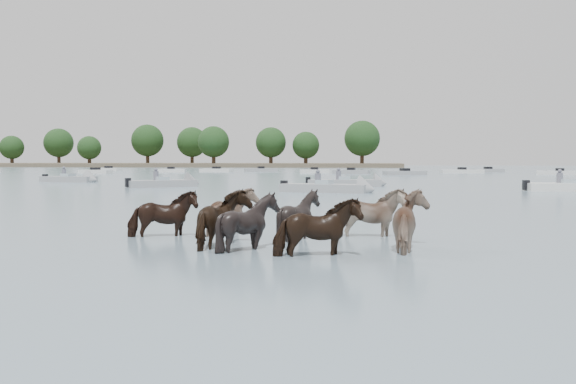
# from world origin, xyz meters

# --- Properties ---
(ground) EXTENTS (400.00, 400.00, 0.00)m
(ground) POSITION_xyz_m (0.00, 0.00, 0.00)
(ground) COLOR slate
(ground) RESTS_ON ground
(shoreline) EXTENTS (160.00, 30.00, 1.00)m
(shoreline) POSITION_xyz_m (-70.00, 150.00, 0.50)
(shoreline) COLOR #4C4233
(shoreline) RESTS_ON ground
(pony_herd) EXTENTS (7.77, 4.76, 1.52)m
(pony_herd) POSITION_xyz_m (2.20, 1.21, 0.46)
(pony_herd) COLOR black
(pony_herd) RESTS_ON ground
(swimming_pony) EXTENTS (0.72, 0.44, 0.44)m
(swimming_pony) POSITION_xyz_m (5.39, 17.70, 0.10)
(swimming_pony) COLOR black
(swimming_pony) RESTS_ON ground
(motorboat_a) EXTENTS (5.03, 4.41, 1.92)m
(motorboat_a) POSITION_xyz_m (-10.11, 28.82, 0.23)
(motorboat_a) COLOR gray
(motorboat_a) RESTS_ON ground
(motorboat_b) EXTENTS (5.79, 2.81, 1.92)m
(motorboat_b) POSITION_xyz_m (1.88, 22.95, 0.23)
(motorboat_b) COLOR gray
(motorboat_b) RESTS_ON ground
(motorboat_c) EXTENTS (5.83, 2.11, 1.92)m
(motorboat_c) POSITION_xyz_m (2.56, 31.41, 0.23)
(motorboat_c) COLOR gray
(motorboat_c) RESTS_ON ground
(motorboat_f) EXTENTS (5.43, 2.33, 1.92)m
(motorboat_f) POSITION_xyz_m (-21.26, 36.40, 0.23)
(motorboat_f) COLOR gray
(motorboat_f) RESTS_ON ground
(distant_flotilla) EXTENTS (109.51, 25.64, 0.93)m
(distant_flotilla) POSITION_xyz_m (0.93, 75.35, 0.26)
(distant_flotilla) COLOR silver
(distant_flotilla) RESTS_ON ground
(treeline) EXTENTS (148.07, 24.05, 12.08)m
(treeline) POSITION_xyz_m (-65.21, 150.12, 6.59)
(treeline) COLOR #382619
(treeline) RESTS_ON ground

